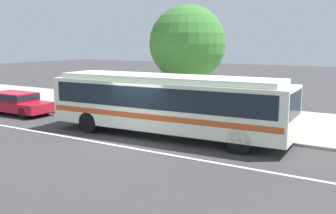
{
  "coord_description": "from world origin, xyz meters",
  "views": [
    {
      "loc": [
        9.84,
        -13.09,
        4.25
      ],
      "look_at": [
        0.59,
        1.98,
        1.3
      ],
      "focal_mm": 41.7,
      "sensor_mm": 36.0,
      "label": 1
    }
  ],
  "objects_px": {
    "transit_bus": "(167,101)",
    "pedestrian_standing_by_tree": "(214,107)",
    "bus_stop_sign": "(297,106)",
    "street_tree_near_stop": "(187,44)",
    "pedestrian_waiting_near_sign": "(166,99)",
    "sedan_behind_bus": "(16,102)",
    "pedestrian_walking_along_curb": "(239,111)"
  },
  "relations": [
    {
      "from": "pedestrian_standing_by_tree",
      "to": "pedestrian_waiting_near_sign",
      "type": "bearing_deg",
      "value": 160.2
    },
    {
      "from": "pedestrian_waiting_near_sign",
      "to": "pedestrian_standing_by_tree",
      "type": "bearing_deg",
      "value": -19.8
    },
    {
      "from": "pedestrian_waiting_near_sign",
      "to": "transit_bus",
      "type": "bearing_deg",
      "value": -57.67
    },
    {
      "from": "street_tree_near_stop",
      "to": "sedan_behind_bus",
      "type": "bearing_deg",
      "value": -153.12
    },
    {
      "from": "street_tree_near_stop",
      "to": "pedestrian_waiting_near_sign",
      "type": "bearing_deg",
      "value": -117.45
    },
    {
      "from": "pedestrian_standing_by_tree",
      "to": "bus_stop_sign",
      "type": "relative_size",
      "value": 0.74
    },
    {
      "from": "pedestrian_waiting_near_sign",
      "to": "pedestrian_walking_along_curb",
      "type": "height_order",
      "value": "pedestrian_walking_along_curb"
    },
    {
      "from": "transit_bus",
      "to": "pedestrian_waiting_near_sign",
      "type": "distance_m",
      "value": 4.19
    },
    {
      "from": "sedan_behind_bus",
      "to": "street_tree_near_stop",
      "type": "relative_size",
      "value": 0.77
    },
    {
      "from": "bus_stop_sign",
      "to": "pedestrian_waiting_near_sign",
      "type": "bearing_deg",
      "value": 167.26
    },
    {
      "from": "transit_bus",
      "to": "street_tree_near_stop",
      "type": "distance_m",
      "value": 5.62
    },
    {
      "from": "transit_bus",
      "to": "pedestrian_standing_by_tree",
      "type": "distance_m",
      "value": 2.63
    },
    {
      "from": "sedan_behind_bus",
      "to": "bus_stop_sign",
      "type": "distance_m",
      "value": 16.12
    },
    {
      "from": "sedan_behind_bus",
      "to": "pedestrian_standing_by_tree",
      "type": "bearing_deg",
      "value": 10.07
    },
    {
      "from": "pedestrian_waiting_near_sign",
      "to": "street_tree_near_stop",
      "type": "bearing_deg",
      "value": 62.55
    },
    {
      "from": "transit_bus",
      "to": "street_tree_near_stop",
      "type": "bearing_deg",
      "value": 108.36
    },
    {
      "from": "pedestrian_walking_along_curb",
      "to": "transit_bus",
      "type": "bearing_deg",
      "value": -142.52
    },
    {
      "from": "pedestrian_standing_by_tree",
      "to": "bus_stop_sign",
      "type": "bearing_deg",
      "value": -6.21
    },
    {
      "from": "pedestrian_standing_by_tree",
      "to": "bus_stop_sign",
      "type": "height_order",
      "value": "bus_stop_sign"
    },
    {
      "from": "pedestrian_walking_along_curb",
      "to": "bus_stop_sign",
      "type": "xyz_separation_m",
      "value": [
        2.64,
        -0.22,
        0.51
      ]
    },
    {
      "from": "transit_bus",
      "to": "bus_stop_sign",
      "type": "height_order",
      "value": "transit_bus"
    },
    {
      "from": "sedan_behind_bus",
      "to": "pedestrian_walking_along_curb",
      "type": "distance_m",
      "value": 13.51
    },
    {
      "from": "bus_stop_sign",
      "to": "street_tree_near_stop",
      "type": "xyz_separation_m",
      "value": [
        -6.87,
        2.94,
        2.54
      ]
    },
    {
      "from": "sedan_behind_bus",
      "to": "pedestrian_walking_along_curb",
      "type": "xyz_separation_m",
      "value": [
        13.37,
        1.92,
        0.39
      ]
    },
    {
      "from": "transit_bus",
      "to": "sedan_behind_bus",
      "type": "relative_size",
      "value": 2.38
    },
    {
      "from": "bus_stop_sign",
      "to": "street_tree_near_stop",
      "type": "distance_m",
      "value": 7.89
    },
    {
      "from": "bus_stop_sign",
      "to": "sedan_behind_bus",
      "type": "bearing_deg",
      "value": -173.95
    },
    {
      "from": "pedestrian_walking_along_curb",
      "to": "pedestrian_standing_by_tree",
      "type": "height_order",
      "value": "pedestrian_standing_by_tree"
    },
    {
      "from": "transit_bus",
      "to": "street_tree_near_stop",
      "type": "height_order",
      "value": "street_tree_near_stop"
    },
    {
      "from": "sedan_behind_bus",
      "to": "bus_stop_sign",
      "type": "relative_size",
      "value": 2.03
    },
    {
      "from": "bus_stop_sign",
      "to": "street_tree_near_stop",
      "type": "height_order",
      "value": "street_tree_near_stop"
    },
    {
      "from": "transit_bus",
      "to": "bus_stop_sign",
      "type": "xyz_separation_m",
      "value": [
        5.29,
        1.81,
        0.01
      ]
    }
  ]
}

